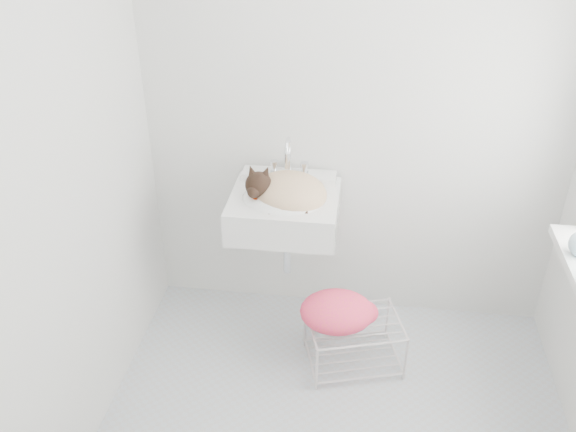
# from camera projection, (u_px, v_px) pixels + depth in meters

# --- Properties ---
(back_wall) EXTENTS (2.20, 0.02, 2.50)m
(back_wall) POSITION_uv_depth(u_px,v_px,m) (357.00, 105.00, 3.03)
(back_wall) COLOR silver
(back_wall) RESTS_ON ground
(left_wall) EXTENTS (0.02, 2.00, 2.50)m
(left_wall) POSITION_uv_depth(u_px,v_px,m) (56.00, 186.00, 2.31)
(left_wall) COLOR silver
(left_wall) RESTS_ON ground
(sink) EXTENTS (0.54, 0.47, 0.22)m
(sink) POSITION_uv_depth(u_px,v_px,m) (285.00, 196.00, 3.06)
(sink) COLOR white
(sink) RESTS_ON back_wall
(faucet) EXTENTS (0.20, 0.14, 0.20)m
(faucet) POSITION_uv_depth(u_px,v_px,m) (289.00, 155.00, 3.14)
(faucet) COLOR silver
(faucet) RESTS_ON sink
(cat) EXTENTS (0.41, 0.34, 0.25)m
(cat) POSITION_uv_depth(u_px,v_px,m) (287.00, 191.00, 3.02)
(cat) COLOR tan
(cat) RESTS_ON sink
(wire_rack) EXTENTS (0.53, 0.44, 0.27)m
(wire_rack) POSITION_uv_depth(u_px,v_px,m) (354.00, 340.00, 3.17)
(wire_rack) COLOR silver
(wire_rack) RESTS_ON floor
(towel) EXTENTS (0.41, 0.31, 0.15)m
(towel) POSITION_uv_depth(u_px,v_px,m) (336.00, 319.00, 3.08)
(towel) COLOR orange
(towel) RESTS_ON wire_rack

